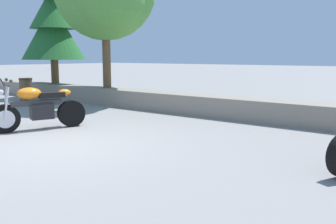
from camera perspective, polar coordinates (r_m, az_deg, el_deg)
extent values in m
plane|color=gray|center=(7.17, -17.48, -4.98)|extent=(120.00, 120.00, 0.00)
cube|color=gray|center=(10.57, 4.19, 1.21)|extent=(36.00, 0.80, 0.55)
cylinder|color=black|center=(8.63, -23.87, -0.97)|extent=(0.35, 0.63, 0.62)
cylinder|color=black|center=(8.93, -14.70, -0.21)|extent=(0.39, 0.64, 0.62)
cylinder|color=silver|center=(8.63, -23.87, -0.97)|extent=(0.29, 0.42, 0.38)
cube|color=black|center=(8.74, -18.92, 0.09)|extent=(0.47, 0.56, 0.34)
cube|color=#2D2D30|center=(8.70, -19.63, 1.34)|extent=(0.52, 1.08, 0.12)
ellipsoid|color=orange|center=(8.64, -20.67, 2.71)|extent=(0.50, 0.61, 0.26)
cube|color=black|center=(8.75, -17.57, 2.54)|extent=(0.44, 0.62, 0.12)
ellipsoid|color=orange|center=(8.83, -15.70, 2.93)|extent=(0.30, 0.34, 0.16)
cylinder|color=#2D2D30|center=(8.55, -23.64, 3.83)|extent=(0.63, 0.27, 0.04)
sphere|color=silver|center=(8.48, -24.45, 2.80)|extent=(0.13, 0.13, 0.13)
sphere|color=silver|center=(8.62, -24.57, 2.87)|extent=(0.13, 0.13, 0.13)
cube|color=#26282D|center=(8.54, -24.33, 4.19)|extent=(0.22, 0.16, 0.18)
cylinder|color=silver|center=(9.01, -16.47, 0.12)|extent=(0.24, 0.39, 0.11)
cylinder|color=silver|center=(8.49, -23.67, 1.36)|extent=(0.10, 0.17, 0.73)
cylinder|color=silver|center=(8.67, -23.84, 1.48)|extent=(0.10, 0.17, 0.73)
sphere|color=#2D2D30|center=(8.26, -23.10, 4.42)|extent=(0.07, 0.07, 0.07)
sphere|color=#2D2D30|center=(8.85, -23.70, 4.62)|extent=(0.07, 0.07, 0.07)
cube|color=#193A1E|center=(9.11, -24.03, -0.95)|extent=(0.06, 0.05, 0.37)
cylinder|color=brown|center=(15.52, -17.09, 6.59)|extent=(0.30, 0.30, 1.27)
cone|color=#23602D|center=(15.54, -17.33, 11.77)|extent=(2.46, 2.46, 2.18)
cone|color=#23602D|center=(15.62, -17.48, 15.05)|extent=(1.77, 1.77, 1.57)
cylinder|color=brown|center=(13.02, -9.47, 8.22)|extent=(0.28, 0.28, 2.04)
cylinder|color=brown|center=(14.20, -21.07, 3.06)|extent=(0.44, 0.44, 0.80)
cylinder|color=#30271B|center=(14.16, -21.17, 4.79)|extent=(0.46, 0.46, 0.06)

